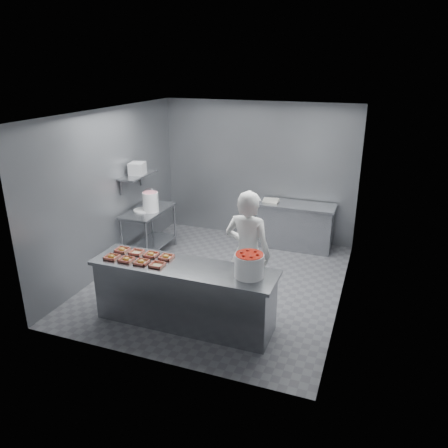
{
  "coord_description": "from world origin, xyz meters",
  "views": [
    {
      "loc": [
        2.38,
        -6.18,
        3.5
      ],
      "look_at": [
        0.17,
        -0.2,
        1.13
      ],
      "focal_mm": 35.0,
      "sensor_mm": 36.0,
      "label": 1
    }
  ],
  "objects": [
    {
      "name": "worker",
      "position": [
        0.73,
        -0.75,
        0.94
      ],
      "size": [
        0.72,
        0.5,
        1.88
      ],
      "primitive_type": "imported",
      "rotation": [
        0.0,
        0.0,
        3.06
      ],
      "color": "white",
      "rests_on": "ground"
    },
    {
      "name": "strawberry_tub",
      "position": [
        0.93,
        -1.33,
        1.07
      ],
      "size": [
        0.38,
        0.38,
        0.31
      ],
      "color": "white",
      "rests_on": "service_counter"
    },
    {
      "name": "wall_left",
      "position": [
        -2.0,
        0.0,
        1.4
      ],
      "size": [
        0.04,
        4.5,
        2.8
      ],
      "primitive_type": "cube",
      "color": "slate",
      "rests_on": "ground"
    },
    {
      "name": "prep_table",
      "position": [
        -1.65,
        0.6,
        0.59
      ],
      "size": [
        0.6,
        1.2,
        0.9
      ],
      "color": "slate",
      "rests_on": "ground"
    },
    {
      "name": "back_counter",
      "position": [
        0.9,
        1.9,
        0.45
      ],
      "size": [
        1.5,
        0.6,
        0.9
      ],
      "color": "slate",
      "rests_on": "ground"
    },
    {
      "name": "tray_0",
      "position": [
        -1.05,
        -1.48,
        0.92
      ],
      "size": [
        0.19,
        0.18,
        0.06
      ],
      "color": "tan",
      "rests_on": "service_counter"
    },
    {
      "name": "glaze_bucket",
      "position": [
        -1.55,
        0.53,
        1.09
      ],
      "size": [
        0.3,
        0.29,
        0.44
      ],
      "color": "white",
      "rests_on": "prep_table"
    },
    {
      "name": "appliance",
      "position": [
        -1.82,
        0.6,
        1.67
      ],
      "size": [
        0.3,
        0.33,
        0.22
      ],
      "primitive_type": "cube",
      "rotation": [
        0.0,
        0.0,
        0.17
      ],
      "color": "gray",
      "rests_on": "wall_shelf"
    },
    {
      "name": "floor",
      "position": [
        0.0,
        0.0,
        0.0
      ],
      "size": [
        4.5,
        4.5,
        0.0
      ],
      "primitive_type": "plane",
      "color": "#4C4C51",
      "rests_on": "ground"
    },
    {
      "name": "tray_1",
      "position": [
        -0.81,
        -1.48,
        0.92
      ],
      "size": [
        0.19,
        0.18,
        0.06
      ],
      "color": "tan",
      "rests_on": "service_counter"
    },
    {
      "name": "ceiling",
      "position": [
        0.0,
        0.0,
        2.8
      ],
      "size": [
        4.5,
        4.5,
        0.0
      ],
      "primitive_type": "plane",
      "rotation": [
        3.14,
        0.0,
        0.0
      ],
      "color": "white",
      "rests_on": "wall_back"
    },
    {
      "name": "tray_5",
      "position": [
        -0.81,
        -1.22,
        0.92
      ],
      "size": [
        0.19,
        0.18,
        0.04
      ],
      "color": "tan",
      "rests_on": "service_counter"
    },
    {
      "name": "tray_3",
      "position": [
        -0.33,
        -1.48,
        0.92
      ],
      "size": [
        0.19,
        0.18,
        0.04
      ],
      "color": "tan",
      "rests_on": "service_counter"
    },
    {
      "name": "wall_back",
      "position": [
        0.0,
        2.25,
        1.4
      ],
      "size": [
        4.0,
        0.04,
        2.8
      ],
      "primitive_type": "cube",
      "color": "slate",
      "rests_on": "ground"
    },
    {
      "name": "paper_stack",
      "position": [
        0.39,
        1.9,
        0.92
      ],
      "size": [
        0.3,
        0.22,
        0.05
      ],
      "primitive_type": "cube",
      "rotation": [
        0.0,
        0.0,
        -0.01
      ],
      "color": "silver",
      "rests_on": "back_counter"
    },
    {
      "name": "tray_6",
      "position": [
        -0.57,
        -1.22,
        0.92
      ],
      "size": [
        0.19,
        0.18,
        0.06
      ],
      "color": "tan",
      "rests_on": "service_counter"
    },
    {
      "name": "rag",
      "position": [
        -1.69,
        0.74,
        0.91
      ],
      "size": [
        0.14,
        0.12,
        0.02
      ],
      "primitive_type": "cube",
      "rotation": [
        0.0,
        0.0,
        0.11
      ],
      "color": "#CCB28C",
      "rests_on": "prep_table"
    },
    {
      "name": "bucket_lid",
      "position": [
        -1.71,
        0.5,
        0.91
      ],
      "size": [
        0.38,
        0.38,
        0.03
      ],
      "primitive_type": "cylinder",
      "rotation": [
        0.0,
        0.0,
        0.13
      ],
      "color": "white",
      "rests_on": "prep_table"
    },
    {
      "name": "tray_2",
      "position": [
        -0.57,
        -1.48,
        0.92
      ],
      "size": [
        0.19,
        0.18,
        0.06
      ],
      "color": "tan",
      "rests_on": "service_counter"
    },
    {
      "name": "tray_4",
      "position": [
        -1.05,
        -1.22,
        0.92
      ],
      "size": [
        0.19,
        0.18,
        0.06
      ],
      "color": "tan",
      "rests_on": "service_counter"
    },
    {
      "name": "service_counter",
      "position": [
        0.0,
        -1.35,
        0.45
      ],
      "size": [
        2.6,
        0.7,
        0.9
      ],
      "color": "slate",
      "rests_on": "ground"
    },
    {
      "name": "tray_7",
      "position": [
        -0.33,
        -1.22,
        0.92
      ],
      "size": [
        0.19,
        0.18,
        0.06
      ],
      "color": "tan",
      "rests_on": "service_counter"
    },
    {
      "name": "wall_right",
      "position": [
        2.0,
        0.0,
        1.4
      ],
      "size": [
        0.04,
        4.5,
        2.8
      ],
      "primitive_type": "cube",
      "color": "slate",
      "rests_on": "ground"
    },
    {
      "name": "wall_shelf",
      "position": [
        -1.82,
        0.6,
        1.55
      ],
      "size": [
        0.35,
        0.9,
        0.03
      ],
      "primitive_type": "cube",
      "color": "slate",
      "rests_on": "wall_left"
    }
  ]
}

